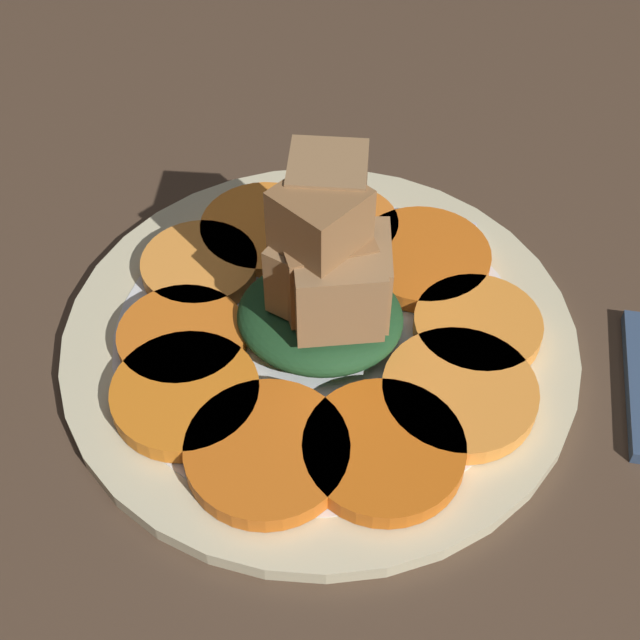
{
  "coord_description": "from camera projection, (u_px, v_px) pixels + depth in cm",
  "views": [
    {
      "loc": [
        -5.75,
        32.14,
        41.53
      ],
      "look_at": [
        0.0,
        0.0,
        4.1
      ],
      "focal_mm": 50.0,
      "sensor_mm": 36.0,
      "label": 1
    }
  ],
  "objects": [
    {
      "name": "carrot_slice_0",
      "position": [
        182.0,
        338.0,
        0.49
      ],
      "size": [
        7.15,
        7.15,
        1.1
      ],
      "primitive_type": "cylinder",
      "color": "orange",
      "rests_on": "plate"
    },
    {
      "name": "carrot_slice_5",
      "position": [
        477.0,
        327.0,
        0.5
      ],
      "size": [
        7.2,
        7.2,
        1.1
      ],
      "primitive_type": "cylinder",
      "color": "orange",
      "rests_on": "plate"
    },
    {
      "name": "fork",
      "position": [
        339.0,
        260.0,
        0.54
      ],
      "size": [
        18.38,
        9.06,
        0.4
      ],
      "rotation": [
        0.0,
        0.0,
        0.4
      ],
      "color": "silver",
      "rests_on": "plate"
    },
    {
      "name": "carrot_slice_1",
      "position": [
        185.0,
        394.0,
        0.47
      ],
      "size": [
        7.86,
        7.86,
        1.1
      ],
      "primitive_type": "cylinder",
      "color": "orange",
      "rests_on": "plate"
    },
    {
      "name": "carrot_slice_8",
      "position": [
        264.0,
        230.0,
        0.55
      ],
      "size": [
        7.85,
        7.85,
        1.1
      ],
      "primitive_type": "cylinder",
      "color": "orange",
      "rests_on": "plate"
    },
    {
      "name": "carrot_slice_3",
      "position": [
        384.0,
        450.0,
        0.45
      ],
      "size": [
        8.22,
        8.22,
        1.1
      ],
      "primitive_type": "cylinder",
      "color": "#D66014",
      "rests_on": "plate"
    },
    {
      "name": "carrot_slice_4",
      "position": [
        459.0,
        393.0,
        0.47
      ],
      "size": [
        8.23,
        8.23,
        1.1
      ],
      "primitive_type": "cylinder",
      "color": "orange",
      "rests_on": "plate"
    },
    {
      "name": "plate",
      "position": [
        320.0,
        338.0,
        0.51
      ],
      "size": [
        29.21,
        29.21,
        1.05
      ],
      "color": "beige",
      "rests_on": "table_slab"
    },
    {
      "name": "carrot_slice_2",
      "position": [
        267.0,
        452.0,
        0.45
      ],
      "size": [
        8.35,
        8.35,
        1.1
      ],
      "primitive_type": "cylinder",
      "color": "orange",
      "rests_on": "plate"
    },
    {
      "name": "table_slab",
      "position": [
        320.0,
        355.0,
        0.52
      ],
      "size": [
        120.0,
        120.0,
        2.0
      ],
      "primitive_type": "cube",
      "color": "#4C3828",
      "rests_on": "ground"
    },
    {
      "name": "carrot_slice_7",
      "position": [
        345.0,
        227.0,
        0.55
      ],
      "size": [
        6.83,
        6.83,
        1.1
      ],
      "primitive_type": "cylinder",
      "color": "orange",
      "rests_on": "plate"
    },
    {
      "name": "center_pile",
      "position": [
        325.0,
        274.0,
        0.47
      ],
      "size": [
        9.3,
        8.53,
        10.49
      ],
      "color": "#1E4723",
      "rests_on": "plate"
    },
    {
      "name": "carrot_slice_9",
      "position": [
        200.0,
        266.0,
        0.53
      ],
      "size": [
        6.95,
        6.95,
        1.1
      ],
      "primitive_type": "cylinder",
      "color": "#F9963A",
      "rests_on": "plate"
    },
    {
      "name": "carrot_slice_6",
      "position": [
        423.0,
        258.0,
        0.54
      ],
      "size": [
        8.08,
        8.08,
        1.1
      ],
      "primitive_type": "cylinder",
      "color": "orange",
      "rests_on": "plate"
    }
  ]
}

